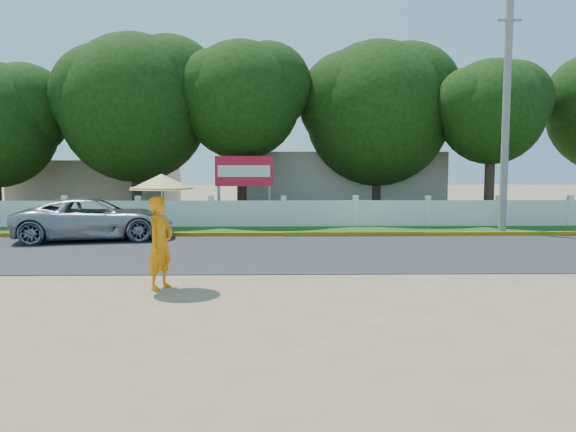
% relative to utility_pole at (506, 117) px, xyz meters
% --- Properties ---
extents(ground, '(120.00, 120.00, 0.00)m').
position_rel_utility_pole_xyz_m(ground, '(-8.30, -9.08, -4.34)').
color(ground, '#9E8460').
rests_on(ground, ground).
extents(road, '(60.00, 7.00, 0.02)m').
position_rel_utility_pole_xyz_m(road, '(-8.30, -4.58, -4.33)').
color(road, '#38383A').
rests_on(road, ground).
extents(grass_verge, '(60.00, 3.50, 0.03)m').
position_rel_utility_pole_xyz_m(grass_verge, '(-8.30, 0.67, -4.33)').
color(grass_verge, '#2D601E').
rests_on(grass_verge, ground).
extents(curb, '(40.00, 0.18, 0.16)m').
position_rel_utility_pole_xyz_m(curb, '(-8.30, -1.03, -4.26)').
color(curb, yellow).
rests_on(curb, ground).
extents(fence, '(40.00, 0.10, 1.10)m').
position_rel_utility_pole_xyz_m(fence, '(-8.30, 2.12, -3.79)').
color(fence, silver).
rests_on(fence, ground).
extents(building_near, '(10.00, 6.00, 3.20)m').
position_rel_utility_pole_xyz_m(building_near, '(-5.30, 8.92, -2.74)').
color(building_near, '#B7AD99').
rests_on(building_near, ground).
extents(building_far, '(8.00, 5.00, 2.80)m').
position_rel_utility_pole_xyz_m(building_far, '(-18.30, 9.92, -2.94)').
color(building_far, '#B7AD99').
rests_on(building_far, ground).
extents(utility_pole, '(0.28, 0.28, 8.68)m').
position_rel_utility_pole_xyz_m(utility_pole, '(0.00, 0.00, 0.00)').
color(utility_pole, gray).
rests_on(utility_pole, ground).
extents(vehicle, '(5.61, 3.46, 1.45)m').
position_rel_utility_pole_xyz_m(vehicle, '(-14.82, -1.80, -3.62)').
color(vehicle, '#96989D').
rests_on(vehicle, ground).
extents(monk_with_parasol, '(1.32, 1.32, 2.39)m').
position_rel_utility_pole_xyz_m(monk_with_parasol, '(-10.97, -9.46, -2.78)').
color(monk_with_parasol, orange).
rests_on(monk_with_parasol, ground).
extents(billboard, '(2.50, 0.13, 2.95)m').
position_rel_utility_pole_xyz_m(billboard, '(-9.99, 3.22, -2.20)').
color(billboard, gray).
rests_on(billboard, ground).
extents(tree_row, '(34.48, 7.86, 8.56)m').
position_rel_utility_pole_xyz_m(tree_row, '(-7.59, 5.20, 0.68)').
color(tree_row, '#473828').
rests_on(tree_row, ground).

